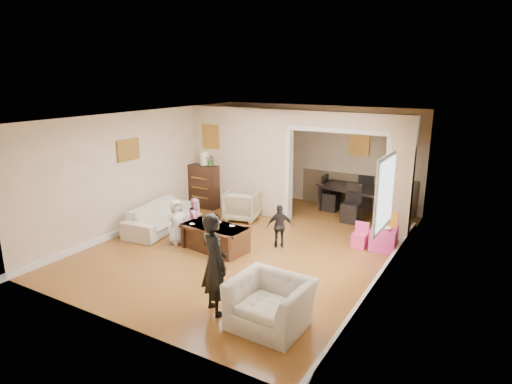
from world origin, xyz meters
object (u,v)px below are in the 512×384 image
Objects in this scene: table_lamp at (204,158)px; child_toddler at (280,226)px; dresser at (205,186)px; dining_table at (359,201)px; armchair_back at (242,205)px; cyan_cup at (379,225)px; sofa at (162,216)px; coffee_cup at (218,225)px; armchair_front at (270,304)px; coffee_table at (215,238)px; adult_person at (214,264)px; play_table at (384,239)px; child_kneel_b at (196,218)px; child_kneel_a at (176,222)px.

child_toddler is (2.96, -1.49, -0.86)m from table_lamp.
dresser reaches higher than dining_table.
cyan_cup is at bearing 162.01° from armchair_back.
armchair_back is 0.39× the size of dining_table.
armchair_back is at bearing -15.97° from table_lamp.
sofa is at bearing -84.19° from table_lamp.
armchair_front is at bearing -40.03° from coffee_cup.
dresser reaches higher than armchair_back.
adult_person is (1.37, -1.92, 0.52)m from coffee_table.
play_table is at bearing -48.14° from dining_table.
sofa is 1.00× the size of dining_table.
sofa reaches higher than play_table.
armchair_back reaches higher than cyan_cup.
child_kneel_b reaches higher than armchair_front.
armchair_front reaches higher than cyan_cup.
table_lamp is at bearing -147.11° from dining_table.
cyan_cup is 0.09× the size of child_kneel_a.
coffee_cup is at bearing -48.79° from table_lamp.
armchair_front is at bearing -44.59° from dresser.
play_table is at bearing 26.57° from cyan_cup.
armchair_front is 3.64m from child_kneel_b.
play_table is 3.92m from adult_person.
cyan_cup is (3.31, -0.24, 0.15)m from armchair_back.
armchair_back is 3.32m from cyan_cup.
child_kneel_a is (-3.64, -1.76, -0.04)m from cyan_cup.
armchair_back is at bearing -129.93° from dining_table.
child_kneel_b is at bearing 156.80° from coffee_table.
child_kneel_b is (0.15, 0.45, -0.03)m from child_kneel_a.
cyan_cup is (4.70, -0.63, -0.05)m from dresser.
cyan_cup is 0.05× the size of adult_person.
armchair_front is at bearing -98.98° from cyan_cup.
dresser is 3.32m from child_toddler.
cyan_cup is at bearing -83.08° from adult_person.
dining_table is (1.78, 3.62, 0.10)m from coffee_table.
adult_person is (-1.41, -3.53, 0.25)m from cyan_cup.
coffee_table is 0.86× the size of adult_person.
adult_person reaches higher than armchair_front.
play_table is 3.84m from child_kneel_b.
coffee_table is 0.31m from coffee_cup.
cyan_cup is (2.79, 1.61, 0.26)m from coffee_table.
dresser is 13.97× the size of cyan_cup.
dining_table is at bearing -65.48° from adult_person.
table_lamp reaches higher than play_table.
table_lamp is 0.41× the size of child_kneel_b.
dining_table reaches higher than coffee_cup.
child_kneel_a reaches higher than cyan_cup.
dresser is 3.11× the size of table_lamp.
dresser reaches higher than cyan_cup.
child_kneel_a is at bearing 66.66° from armchair_back.
adult_person is 2.71m from child_toddler.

